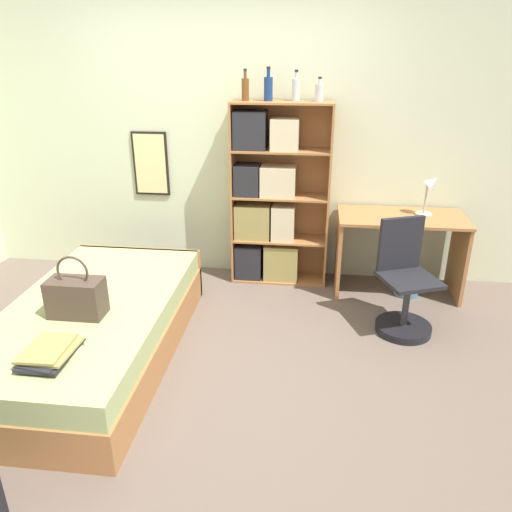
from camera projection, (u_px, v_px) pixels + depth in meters
name	position (u px, v px, depth m)	size (l,w,h in m)	color
ground_plane	(191.00, 363.00, 3.50)	(14.00, 14.00, 0.00)	#66564C
wall_back	(226.00, 136.00, 4.50)	(10.00, 0.09, 2.60)	beige
bed	(94.00, 329.00, 3.51)	(1.09, 2.07, 0.43)	#A36B3D
handbag	(76.00, 297.00, 3.21)	(0.35, 0.19, 0.42)	#47382D
book_stack_on_bed	(50.00, 353.00, 2.80)	(0.28, 0.37, 0.08)	beige
bookcase	(269.00, 202.00, 4.48)	(0.87, 0.29, 1.63)	#A36B3D
bottle_green	(245.00, 89.00, 4.12)	(0.06, 0.06, 0.25)	brown
bottle_brown	(268.00, 88.00, 4.10)	(0.07, 0.07, 0.27)	navy
bottle_clear	(296.00, 89.00, 4.11)	(0.07, 0.07, 0.24)	#B7BCC1
bottle_blue	(319.00, 92.00, 4.08)	(0.07, 0.07, 0.19)	#B7BCC1
desk	(399.00, 240.00, 4.34)	(1.07, 0.56, 0.72)	#A36B3D
desk_lamp	(431.00, 188.00, 4.18)	(0.19, 0.14, 0.37)	#ADA89E
desk_chair	(404.00, 296.00, 3.82)	(0.50, 0.50, 0.88)	black
waste_bin	(407.00, 282.00, 4.43)	(0.22, 0.22, 0.23)	slate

